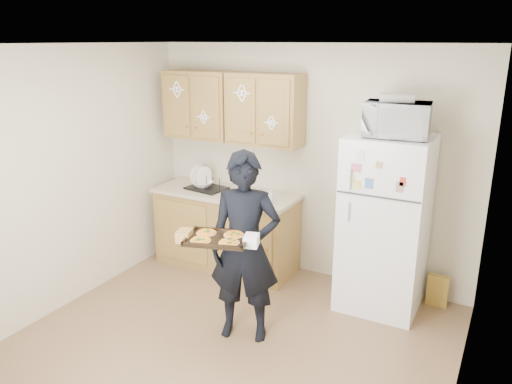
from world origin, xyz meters
TOP-DOWN VIEW (x-y plane):
  - floor at (0.00, 0.00)m, footprint 3.60×3.60m
  - ceiling at (0.00, 0.00)m, footprint 3.60×3.60m
  - wall_back at (0.00, 1.80)m, footprint 3.60×0.04m
  - wall_front at (0.00, -1.80)m, footprint 3.60×0.04m
  - wall_left at (-1.80, 0.00)m, footprint 0.04×3.60m
  - wall_right at (1.80, 0.00)m, footprint 0.04×3.60m
  - refrigerator at (0.95, 1.43)m, footprint 0.75×0.70m
  - base_cabinet at (-0.85, 1.48)m, footprint 1.60×0.60m
  - countertop at (-0.85, 1.48)m, footprint 1.64×0.64m
  - upper_cab_left at (-1.25, 1.61)m, footprint 0.80×0.33m
  - upper_cab_right at (-0.43, 1.61)m, footprint 0.80×0.33m
  - cereal_box at (1.47, 1.67)m, footprint 0.20×0.07m
  - person at (0.04, 0.34)m, footprint 0.70×0.56m
  - baking_tray at (-0.05, 0.05)m, footprint 0.58×0.49m
  - pizza_front_left at (-0.14, -0.06)m, footprint 0.16×0.16m
  - pizza_front_right at (0.08, 0.01)m, footprint 0.16×0.16m
  - pizza_back_left at (-0.19, 0.10)m, footprint 0.16×0.16m
  - pizza_back_right at (0.03, 0.17)m, footprint 0.16×0.16m
  - microwave at (0.99, 1.38)m, footprint 0.60×0.44m
  - foil_pan at (0.98, 1.41)m, footprint 0.33×0.26m
  - dish_rack at (-1.09, 1.47)m, footprint 0.47×0.38m
  - bowl at (-1.15, 1.47)m, footprint 0.25×0.25m
  - soap_bottle at (-0.22, 1.35)m, footprint 0.09×0.09m

SIDE VIEW (x-z plane):
  - floor at x=0.00m, z-range 0.00..0.00m
  - cereal_box at x=1.47m, z-range 0.00..0.32m
  - base_cabinet at x=-0.85m, z-range 0.00..0.86m
  - person at x=0.04m, z-range 0.00..1.67m
  - refrigerator at x=0.95m, z-range 0.00..1.70m
  - countertop at x=-0.85m, z-range 0.86..0.90m
  - bowl at x=-1.15m, z-range 0.92..0.98m
  - dish_rack at x=-1.09m, z-range 0.90..1.07m
  - soap_bottle at x=-0.22m, z-range 0.90..1.08m
  - baking_tray at x=-0.05m, z-range 0.98..1.02m
  - pizza_front_left at x=-0.14m, z-range 1.01..1.03m
  - pizza_front_right at x=0.08m, z-range 1.01..1.03m
  - pizza_back_left at x=-0.19m, z-range 1.01..1.03m
  - pizza_back_right at x=0.03m, z-range 1.01..1.03m
  - wall_back at x=0.00m, z-range 0.00..2.50m
  - wall_front at x=0.00m, z-range 0.00..2.50m
  - wall_left at x=-1.80m, z-range 0.00..2.50m
  - wall_right at x=1.80m, z-range 0.00..2.50m
  - upper_cab_left at x=-1.25m, z-range 1.45..2.20m
  - upper_cab_right at x=-0.43m, z-range 1.45..2.20m
  - microwave at x=0.99m, z-range 1.70..2.01m
  - foil_pan at x=0.98m, z-range 2.01..2.07m
  - ceiling at x=0.00m, z-range 2.50..2.50m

